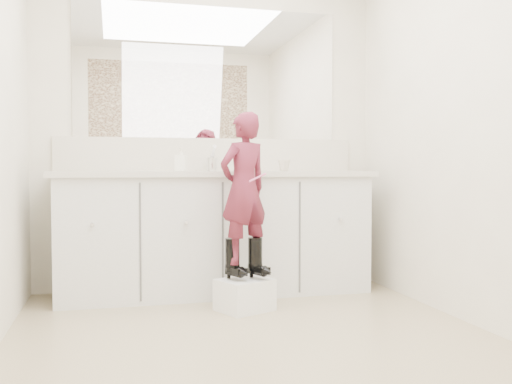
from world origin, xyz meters
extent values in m
plane|color=#978863|center=(0.00, 0.00, 0.00)|extent=(3.00, 3.00, 0.00)
plane|color=beige|center=(0.00, 1.50, 1.20)|extent=(2.60, 0.00, 2.60)
plane|color=beige|center=(0.00, -1.50, 1.20)|extent=(2.60, 0.00, 2.60)
plane|color=beige|center=(1.30, 0.00, 1.20)|extent=(0.00, 3.00, 3.00)
cube|color=silver|center=(0.00, 1.23, 0.42)|extent=(2.20, 0.55, 0.85)
cube|color=beige|center=(0.00, 1.21, 0.87)|extent=(2.28, 0.58, 0.04)
cube|color=beige|center=(0.00, 1.49, 1.02)|extent=(2.28, 0.03, 0.25)
cube|color=white|center=(0.00, 1.49, 1.64)|extent=(2.00, 0.02, 1.00)
cylinder|color=silver|center=(0.00, 1.38, 0.94)|extent=(0.08, 0.08, 0.10)
imported|color=beige|center=(0.50, 1.17, 0.93)|extent=(0.11, 0.11, 0.09)
imported|color=white|center=(-0.25, 1.23, 0.97)|extent=(0.10, 0.10, 0.17)
cube|color=white|center=(0.09, 0.67, 0.10)|extent=(0.40, 0.37, 0.20)
imported|color=#A73357|center=(0.09, 0.69, 0.78)|extent=(0.42, 0.36, 0.96)
cylinder|color=#E5598F|center=(0.16, 0.61, 0.85)|extent=(0.13, 0.07, 0.06)
camera|label=1|loc=(-0.73, -2.84, 0.91)|focal=40.00mm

